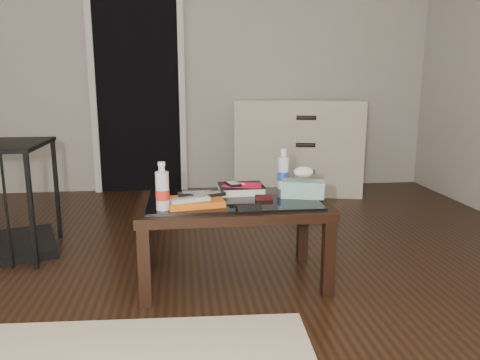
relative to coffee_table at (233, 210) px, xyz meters
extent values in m
plane|color=black|center=(-0.28, -0.23, -0.40)|extent=(5.00, 5.00, 0.00)
plane|color=#B8B3AA|center=(-0.28, 2.27, 0.95)|extent=(5.00, 0.00, 5.00)
cube|color=black|center=(-0.68, 2.24, 0.60)|extent=(0.80, 0.05, 2.00)
cube|color=silver|center=(-1.10, 2.21, 0.60)|extent=(0.06, 0.04, 2.04)
cube|color=silver|center=(-0.26, 2.21, 0.60)|extent=(0.06, 0.04, 2.04)
cube|color=black|center=(-0.46, -0.26, -0.20)|extent=(0.06, 0.06, 0.40)
cube|color=black|center=(0.46, -0.26, -0.20)|extent=(0.06, 0.06, 0.40)
cube|color=black|center=(-0.46, 0.26, -0.20)|extent=(0.06, 0.06, 0.40)
cube|color=black|center=(0.46, 0.26, -0.20)|extent=(0.06, 0.06, 0.40)
cube|color=black|center=(0.00, 0.00, 0.03)|extent=(1.00, 0.60, 0.05)
cube|color=black|center=(0.00, 0.00, 0.06)|extent=(0.90, 0.50, 0.01)
cube|color=beige|center=(0.86, 2.00, 0.05)|extent=(1.28, 0.77, 0.90)
cylinder|color=black|center=(0.86, 1.74, -0.15)|extent=(0.18, 0.08, 0.04)
cylinder|color=black|center=(0.86, 1.74, 0.10)|extent=(0.18, 0.08, 0.04)
cylinder|color=black|center=(0.86, 1.74, 0.35)|extent=(0.18, 0.08, 0.04)
cube|color=black|center=(-1.13, 0.28, -0.05)|extent=(0.03, 0.03, 0.70)
cube|color=black|center=(-1.13, 0.84, -0.05)|extent=(0.03, 0.03, 0.70)
cube|color=#CD5E13|center=(-0.21, -0.10, 0.08)|extent=(0.31, 0.26, 0.03)
cube|color=#B1B2B6|center=(-0.23, -0.14, 0.11)|extent=(0.21, 0.11, 0.02)
cube|color=black|center=(-0.14, -0.06, 0.11)|extent=(0.21, 0.11, 0.02)
cube|color=black|center=(-0.19, -0.02, 0.11)|extent=(0.20, 0.07, 0.02)
cube|color=black|center=(0.06, 0.13, 0.09)|extent=(0.25, 0.21, 0.05)
cube|color=red|center=(0.06, 0.12, 0.11)|extent=(0.23, 0.19, 0.01)
cube|color=black|center=(0.01, 0.10, 0.12)|extent=(0.09, 0.12, 0.02)
cube|color=black|center=(0.16, -0.04, 0.08)|extent=(0.09, 0.05, 0.02)
cube|color=black|center=(0.06, -0.23, 0.07)|extent=(0.12, 0.08, 0.02)
cylinder|color=silver|center=(-0.37, -0.17, 0.18)|extent=(0.07, 0.07, 0.24)
cylinder|color=white|center=(0.32, 0.21, 0.18)|extent=(0.08, 0.08, 0.24)
cube|color=#227C77|center=(0.38, 0.00, 0.11)|extent=(0.25, 0.18, 0.09)
camera|label=1|loc=(-0.26, -2.43, 0.69)|focal=35.00mm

